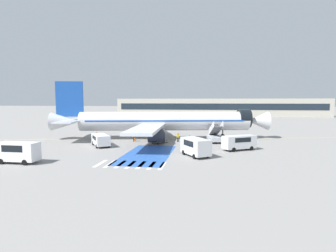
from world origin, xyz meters
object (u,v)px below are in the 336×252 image
service_van_3 (239,142)px  baggage_cart (160,142)px  service_van_2 (195,146)px  service_van_0 (101,139)px  airliner (161,121)px  terminal_building (219,107)px  boarding_stairs_forward (215,137)px  fuel_tanker (154,121)px  service_van_1 (18,151)px  ground_crew_3 (178,137)px  traffic_cone_0 (134,139)px  ground_crew_1 (134,136)px  ground_crew_0 (97,136)px  ground_crew_2 (189,139)px

service_van_3 → baggage_cart: (-12.55, 4.58, -1.02)m
service_van_2 → service_van_0: bearing=-52.1°
airliner → terminal_building: (14.04, 80.25, 0.77)m
boarding_stairs_forward → fuel_tanker: size_ratio=0.51×
service_van_1 → ground_crew_3: bearing=-41.2°
traffic_cone_0 → terminal_building: 85.41m
service_van_1 → ground_crew_1: bearing=-25.7°
boarding_stairs_forward → ground_crew_0: bearing=177.1°
service_van_2 → traffic_cone_0: size_ratio=8.39×
ground_crew_0 → ground_crew_3: size_ratio=1.13×
service_van_2 → ground_crew_0: bearing=-60.9°
boarding_stairs_forward → ground_crew_0: boarding_stairs_forward is taller
baggage_cart → traffic_cone_0: baggage_cart is taller
service_van_2 → ground_crew_0: service_van_2 is taller
service_van_2 → ground_crew_0: (-17.65, 9.42, -0.33)m
service_van_1 → service_van_3: bearing=-64.8°
baggage_cart → ground_crew_1: bearing=-153.0°
service_van_0 → ground_crew_2: service_van_0 is taller
service_van_0 → fuel_tanker: bearing=-129.4°
boarding_stairs_forward → service_van_3: 7.93m
baggage_cart → ground_crew_3: ground_crew_3 is taller
ground_crew_0 → traffic_cone_0: bearing=47.1°
service_van_3 → ground_crew_3: service_van_3 is taller
service_van_1 → traffic_cone_0: (8.54, 18.57, -1.13)m
service_van_0 → ground_crew_3: bearing=173.6°
service_van_2 → baggage_cart: size_ratio=1.67×
terminal_building → ground_crew_1: bearing=-102.2°
service_van_0 → boarding_stairs_forward: bearing=166.7°
service_van_3 → ground_crew_1: size_ratio=3.02×
ground_crew_3 → service_van_2: bearing=83.8°
service_van_3 → ground_crew_1: 18.30m
service_van_0 → service_van_1: 13.11m
fuel_tanker → service_van_3: fuel_tanker is taller
airliner → ground_crew_1: size_ratio=23.73×
fuel_tanker → baggage_cart: bearing=12.2°
boarding_stairs_forward → service_van_1: bearing=-151.1°
airliner → ground_crew_1: (-4.24, -4.09, -2.34)m
ground_crew_3 → ground_crew_0: bearing=-15.0°
traffic_cone_0 → fuel_tanker: bearing=92.7°
ground_crew_0 → ground_crew_1: 6.46m
airliner → baggage_cart: size_ratio=13.70×
ground_crew_3 → service_van_1: bearing=24.7°
airliner → service_van_3: 16.50m
baggage_cart → service_van_0: bearing=-114.3°
service_van_1 → ground_crew_1: 19.59m
traffic_cone_0 → ground_crew_1: bearing=-81.2°
ground_crew_2 → terminal_building: size_ratio=0.02×
ground_crew_1 → service_van_1: bearing=155.5°
boarding_stairs_forward → service_van_3: bearing=-77.4°
terminal_building → airliner: bearing=-99.9°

